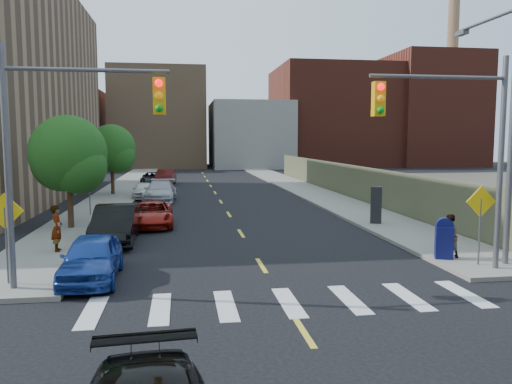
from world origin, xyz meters
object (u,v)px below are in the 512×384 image
object	(u,v)px
parked_car_silver	(160,191)
parked_car_blue	(92,258)
payphone	(376,205)
mailbox	(444,239)
parked_car_black	(116,224)
pedestrian_west	(57,228)
parked_car_grey	(152,179)
pedestrian_east	(449,236)
parked_car_red	(152,214)
parked_car_white	(144,190)
parked_car_maroon	(166,177)

from	to	relation	value
parked_car_silver	parked_car_blue	bearing A→B (deg)	-90.73
payphone	mailbox	bearing A→B (deg)	-70.80
parked_car_black	pedestrian_west	distance (m)	2.78
parked_car_silver	payphone	world-z (taller)	payphone
parked_car_silver	mailbox	distance (m)	21.98
parked_car_blue	parked_car_black	xyz separation A→B (m)	(0.00, 5.77, 0.09)
parked_car_blue	payphone	world-z (taller)	payphone
parked_car_grey	pedestrian_east	bearing A→B (deg)	-69.83
pedestrian_east	payphone	bearing A→B (deg)	-100.15
parked_car_black	parked_car_red	xyz separation A→B (m)	(1.30, 3.87, -0.17)
parked_car_silver	payphone	bearing A→B (deg)	-43.17
parked_car_blue	payphone	xyz separation A→B (m)	(12.49, 8.01, 0.37)
parked_car_blue	mailbox	distance (m)	12.00
parked_car_blue	parked_car_white	distance (m)	21.67
parked_car_red	parked_car_grey	size ratio (longest dim) A/B	1.02
parked_car_red	pedestrian_east	distance (m)	14.19
parked_car_black	payphone	xyz separation A→B (m)	(12.49, 2.25, 0.28)
pedestrian_east	parked_car_grey	bearing A→B (deg)	-77.15
parked_car_blue	parked_car_white	world-z (taller)	parked_car_blue
parked_car_grey	mailbox	size ratio (longest dim) A/B	3.00
mailbox	parked_car_blue	bearing A→B (deg)	-156.35
parked_car_silver	parked_car_white	world-z (taller)	parked_car_silver
mailbox	parked_car_maroon	bearing A→B (deg)	129.66
parked_car_white	mailbox	size ratio (longest dim) A/B	2.51
parked_car_maroon	pedestrian_west	xyz separation A→B (m)	(-3.19, -29.00, 0.28)
parked_car_blue	parked_car_silver	world-z (taller)	parked_car_silver
parked_car_red	pedestrian_east	bearing A→B (deg)	-41.54
pedestrian_west	parked_car_black	bearing A→B (deg)	-51.46
parked_car_blue	parked_car_silver	bearing A→B (deg)	84.97
parked_car_grey	pedestrian_east	size ratio (longest dim) A/B	2.80
parked_car_red	parked_car_maroon	size ratio (longest dim) A/B	0.99
parked_car_blue	pedestrian_east	xyz separation A→B (m)	(12.20, 0.56, 0.23)
parked_car_blue	pedestrian_west	bearing A→B (deg)	115.56
parked_car_black	parked_car_white	bearing A→B (deg)	89.42
parked_car_white	parked_car_grey	bearing A→B (deg)	90.22
parked_car_blue	parked_car_maroon	distance (m)	32.77
parked_car_blue	pedestrian_west	distance (m)	4.21
parked_car_white	parked_car_maroon	distance (m)	11.15
parked_car_maroon	parked_car_grey	distance (m)	1.31
payphone	pedestrian_west	size ratio (longest dim) A/B	1.05
parked_car_black	parked_car_red	world-z (taller)	parked_car_black
parked_car_black	parked_car_grey	distance (m)	26.92
parked_car_white	parked_car_black	bearing A→B (deg)	-89.78
parked_car_grey	parked_car_blue	bearing A→B (deg)	-90.62
parked_car_red	parked_car_white	bearing A→B (deg)	94.41
pedestrian_east	parked_car_maroon	bearing A→B (deg)	-79.23
mailbox	pedestrian_east	bearing A→B (deg)	39.29
payphone	pedestrian_east	distance (m)	7.47
parked_car_grey	pedestrian_east	distance (m)	34.38
parked_car_blue	pedestrian_west	xyz separation A→B (m)	(-1.89, 3.75, 0.32)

